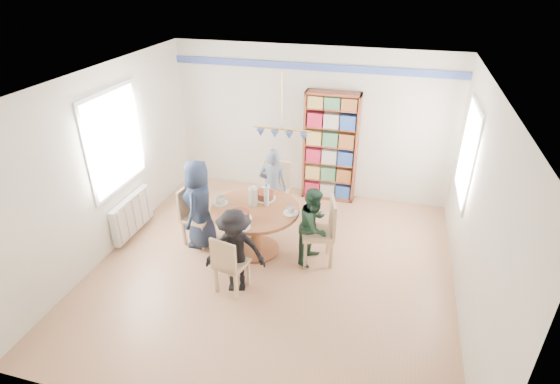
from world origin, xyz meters
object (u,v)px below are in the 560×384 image
(chair_near, at_px, (228,263))
(person_far, at_px, (273,186))
(person_left, at_px, (199,204))
(person_right, at_px, (314,226))
(chair_far, at_px, (276,188))
(radiator, at_px, (132,215))
(bookshelf, at_px, (330,148))
(dining_table, at_px, (256,219))
(chair_right, at_px, (324,229))
(chair_left, at_px, (193,213))
(person_near, at_px, (235,251))

(chair_near, relative_size, person_far, 0.65)
(person_left, xyz_separation_m, person_right, (1.75, 0.05, -0.11))
(chair_near, distance_m, person_left, 1.28)
(chair_near, bearing_deg, chair_far, 87.75)
(radiator, bearing_deg, person_left, 1.72)
(radiator, relative_size, bookshelf, 0.50)
(dining_table, bearing_deg, chair_right, 0.97)
(chair_left, relative_size, chair_near, 1.08)
(chair_right, distance_m, person_right, 0.14)
(chair_far, distance_m, chair_near, 2.03)
(person_right, xyz_separation_m, person_near, (-0.86, -0.91, 0.02))
(bookshelf, bearing_deg, chair_near, -105.48)
(person_right, distance_m, bookshelf, 2.00)
(person_far, bearing_deg, chair_far, -98.33)
(chair_left, distance_m, chair_near, 1.37)
(chair_right, distance_m, person_near, 1.35)
(dining_table, height_order, person_left, person_left)
(dining_table, height_order, person_near, person_near)
(chair_right, distance_m, person_far, 1.32)
(dining_table, xyz_separation_m, person_right, (0.88, 0.01, 0.03))
(person_far, height_order, person_near, person_far)
(chair_near, xyz_separation_m, person_right, (0.93, 1.00, 0.11))
(bookshelf, bearing_deg, person_near, -104.67)
(chair_far, relative_size, chair_near, 1.16)
(dining_table, distance_m, chair_left, 1.01)
(chair_left, distance_m, person_far, 1.36)
(chair_right, xyz_separation_m, bookshelf, (-0.25, 1.96, 0.42))
(chair_right, distance_m, chair_near, 1.47)
(dining_table, distance_m, chair_far, 1.04)
(chair_left, xyz_separation_m, chair_far, (1.04, 1.04, 0.04))
(radiator, distance_m, person_near, 2.24)
(chair_left, height_order, bookshelf, bookshelf)
(chair_near, bearing_deg, person_far, 87.75)
(radiator, bearing_deg, person_near, -21.78)
(radiator, height_order, chair_near, chair_near)
(radiator, relative_size, chair_near, 1.16)
(chair_near, height_order, person_near, person_near)
(chair_left, distance_m, person_left, 0.24)
(chair_near, bearing_deg, radiator, 155.41)
(person_far, bearing_deg, bookshelf, -130.22)
(dining_table, xyz_separation_m, chair_near, (-0.05, -0.98, -0.08))
(chair_far, relative_size, person_right, 0.85)
(chair_right, height_order, chair_far, chair_right)
(person_near, bearing_deg, chair_near, -141.91)
(dining_table, bearing_deg, chair_left, 179.96)
(chair_near, height_order, bookshelf, bookshelf)
(person_right, height_order, person_near, person_near)
(chair_far, bearing_deg, bookshelf, 51.59)
(person_right, xyz_separation_m, person_far, (-0.86, 0.86, 0.08))
(dining_table, distance_m, chair_near, 0.99)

